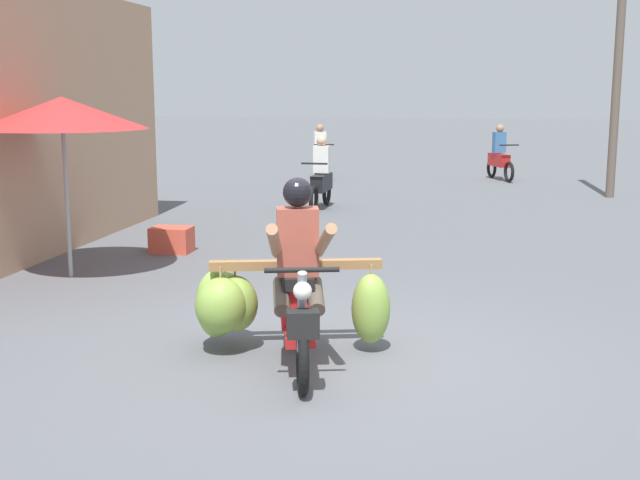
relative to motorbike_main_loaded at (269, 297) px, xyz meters
The scene contains 8 objects.
ground_plane 0.78m from the motorbike_main_loaded, ahead, with size 120.00×120.00×0.00m, color #56595E.
motorbike_main_loaded is the anchor object (origin of this frame).
motorbike_distant_ahead_left 9.02m from the motorbike_main_loaded, 97.25° to the left, with size 0.50×1.62×1.40m.
motorbike_distant_ahead_right 14.28m from the motorbike_main_loaded, 98.42° to the left, with size 0.73×1.55×1.40m.
motorbike_distant_far_ahead 15.00m from the motorbike_main_loaded, 80.70° to the left, with size 0.75×1.54×1.40m.
market_umbrella_near_shop 4.32m from the motorbike_main_loaded, 140.79° to the left, with size 2.04×2.04×2.19m.
produce_crate 4.92m from the motorbike_main_loaded, 120.00° to the left, with size 0.56×0.40×0.36m, color #CC4C38.
utility_pole 12.86m from the motorbike_main_loaded, 68.28° to the left, with size 0.18×0.18×6.50m, color brown.
Camera 1 is at (1.08, -6.70, 2.28)m, focal length 46.35 mm.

